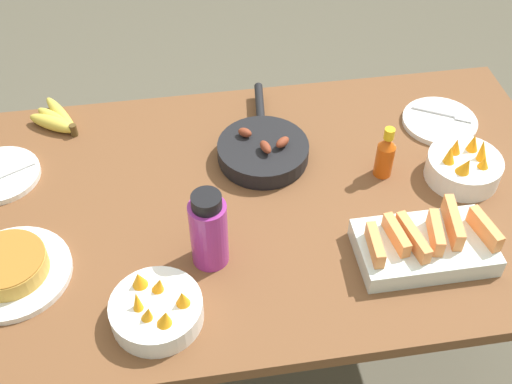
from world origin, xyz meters
TOP-DOWN VIEW (x-y plane):
  - ground_plane at (0.00, 0.00)m, footprint 14.00×14.00m
  - dining_table at (0.00, 0.00)m, footprint 1.63×0.93m
  - banana_bunch at (-0.51, 0.38)m, footprint 0.15×0.19m
  - melon_tray at (0.36, -0.23)m, footprint 0.31×0.18m
  - skillet at (0.04, 0.15)m, footprint 0.24×0.40m
  - frittata_plate_center at (-0.58, -0.15)m, footprint 0.27×0.27m
  - empty_plate_near_front at (0.57, 0.22)m, footprint 0.21×0.21m
  - fruit_bowl_mango at (0.54, -0.00)m, footprint 0.19×0.19m
  - fruit_bowl_citrus at (-0.26, -0.31)m, footprint 0.20×0.20m
  - water_bottle at (-0.13, -0.17)m, footprint 0.09×0.09m
  - hot_sauce_bottle at (0.34, 0.05)m, footprint 0.05×0.05m

SIDE VIEW (x-z plane):
  - ground_plane at x=0.00m, z-range 0.00..0.00m
  - dining_table at x=0.00m, z-range 0.29..1.06m
  - empty_plate_near_front at x=0.57m, z-range 0.77..0.79m
  - banana_bunch at x=-0.51m, z-range 0.77..0.81m
  - frittata_plate_center at x=-0.58m, z-range 0.76..0.83m
  - skillet at x=0.04m, z-range 0.76..0.84m
  - fruit_bowl_citrus at x=-0.26m, z-range 0.75..0.85m
  - melon_tray at x=0.36m, z-range 0.75..0.85m
  - fruit_bowl_mango at x=0.54m, z-range 0.75..0.87m
  - hot_sauce_bottle at x=0.34m, z-range 0.76..0.91m
  - water_bottle at x=-0.13m, z-range 0.76..0.97m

